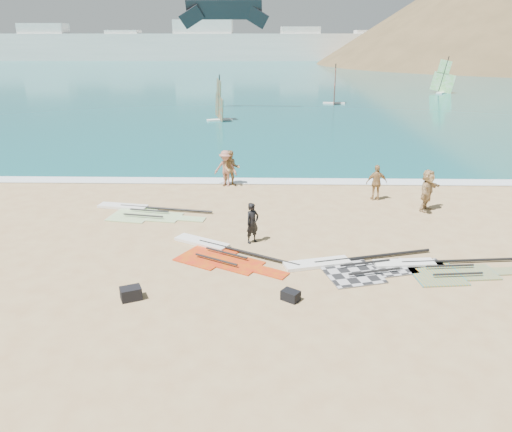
{
  "coord_description": "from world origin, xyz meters",
  "views": [
    {
      "loc": [
        0.1,
        -14.29,
        7.66
      ],
      "look_at": [
        -0.32,
        4.0,
        1.0
      ],
      "focal_mm": 35.0,
      "sensor_mm": 36.0,
      "label": 1
    }
  ],
  "objects_px": {
    "rig_grey": "(352,266)",
    "beachgoer_left": "(231,168)",
    "rig_green": "(141,211)",
    "rig_red": "(218,252)",
    "gear_bag_far": "(291,295)",
    "beachgoer_right": "(427,190)",
    "gear_bag_near": "(131,293)",
    "rig_orange": "(437,268)",
    "beachgoer_back": "(377,183)",
    "beachgoer_mid": "(226,168)",
    "person_wetsuit": "(252,223)"
  },
  "relations": [
    {
      "from": "beachgoer_mid",
      "to": "beachgoer_back",
      "type": "height_order",
      "value": "beachgoer_mid"
    },
    {
      "from": "person_wetsuit",
      "to": "beachgoer_right",
      "type": "xyz_separation_m",
      "value": [
        7.89,
        3.97,
        0.17
      ]
    },
    {
      "from": "rig_orange",
      "to": "beachgoer_mid",
      "type": "relative_size",
      "value": 2.64
    },
    {
      "from": "rig_red",
      "to": "beachgoer_mid",
      "type": "relative_size",
      "value": 2.51
    },
    {
      "from": "rig_red",
      "to": "person_wetsuit",
      "type": "relative_size",
      "value": 3.0
    },
    {
      "from": "rig_green",
      "to": "rig_red",
      "type": "distance_m",
      "value": 5.98
    },
    {
      "from": "rig_red",
      "to": "rig_grey",
      "type": "bearing_deg",
      "value": 17.13
    },
    {
      "from": "beachgoer_mid",
      "to": "rig_red",
      "type": "bearing_deg",
      "value": -73.71
    },
    {
      "from": "beachgoer_mid",
      "to": "beachgoer_right",
      "type": "height_order",
      "value": "beachgoer_right"
    },
    {
      "from": "beachgoer_mid",
      "to": "beachgoer_right",
      "type": "relative_size",
      "value": 0.99
    },
    {
      "from": "beachgoer_right",
      "to": "rig_orange",
      "type": "bearing_deg",
      "value": -155.84
    },
    {
      "from": "rig_orange",
      "to": "beachgoer_back",
      "type": "bearing_deg",
      "value": 88.41
    },
    {
      "from": "person_wetsuit",
      "to": "beachgoer_left",
      "type": "distance_m",
      "value": 7.89
    },
    {
      "from": "rig_orange",
      "to": "beachgoer_left",
      "type": "bearing_deg",
      "value": 122.23
    },
    {
      "from": "rig_red",
      "to": "beachgoer_right",
      "type": "xyz_separation_m",
      "value": [
        9.15,
        5.08,
        0.92
      ]
    },
    {
      "from": "rig_orange",
      "to": "person_wetsuit",
      "type": "xyz_separation_m",
      "value": [
        -6.46,
        2.27,
        0.76
      ]
    },
    {
      "from": "rig_orange",
      "to": "gear_bag_near",
      "type": "bearing_deg",
      "value": -172.87
    },
    {
      "from": "rig_grey",
      "to": "gear_bag_far",
      "type": "distance_m",
      "value": 3.25
    },
    {
      "from": "rig_orange",
      "to": "beachgoer_mid",
      "type": "bearing_deg",
      "value": 123.24
    },
    {
      "from": "beachgoer_mid",
      "to": "gear_bag_far",
      "type": "bearing_deg",
      "value": -62.7
    },
    {
      "from": "beachgoer_right",
      "to": "rig_grey",
      "type": "bearing_deg",
      "value": -178.18
    },
    {
      "from": "beachgoer_mid",
      "to": "rig_grey",
      "type": "bearing_deg",
      "value": -48.6
    },
    {
      "from": "beachgoer_left",
      "to": "beachgoer_back",
      "type": "xyz_separation_m",
      "value": [
        7.27,
        -2.27,
        -0.08
      ]
    },
    {
      "from": "gear_bag_near",
      "to": "rig_grey",
      "type": "bearing_deg",
      "value": 18.48
    },
    {
      "from": "gear_bag_far",
      "to": "beachgoer_right",
      "type": "xyz_separation_m",
      "value": [
        6.59,
        8.48,
        0.82
      ]
    },
    {
      "from": "gear_bag_near",
      "to": "beachgoer_mid",
      "type": "distance_m",
      "value": 12.51
    },
    {
      "from": "rig_red",
      "to": "gear_bag_far",
      "type": "height_order",
      "value": "gear_bag_far"
    },
    {
      "from": "rig_orange",
      "to": "beachgoer_right",
      "type": "xyz_separation_m",
      "value": [
        1.43,
        6.24,
        0.93
      ]
    },
    {
      "from": "rig_red",
      "to": "gear_bag_far",
      "type": "xyz_separation_m",
      "value": [
        2.56,
        -3.39,
        0.11
      ]
    },
    {
      "from": "gear_bag_near",
      "to": "gear_bag_far",
      "type": "relative_size",
      "value": 1.17
    },
    {
      "from": "rig_grey",
      "to": "beachgoer_left",
      "type": "height_order",
      "value": "beachgoer_left"
    },
    {
      "from": "rig_green",
      "to": "beachgoer_mid",
      "type": "height_order",
      "value": "beachgoer_mid"
    },
    {
      "from": "rig_grey",
      "to": "beachgoer_right",
      "type": "bearing_deg",
      "value": 38.97
    },
    {
      "from": "beachgoer_mid",
      "to": "beachgoer_right",
      "type": "distance_m",
      "value": 10.28
    },
    {
      "from": "rig_green",
      "to": "beachgoer_left",
      "type": "xyz_separation_m",
      "value": [
        3.85,
        4.41,
        0.91
      ]
    },
    {
      "from": "rig_red",
      "to": "gear_bag_near",
      "type": "height_order",
      "value": "gear_bag_near"
    },
    {
      "from": "person_wetsuit",
      "to": "beachgoer_left",
      "type": "xyz_separation_m",
      "value": [
        -1.37,
        7.77,
        0.16
      ]
    },
    {
      "from": "person_wetsuit",
      "to": "gear_bag_far",
      "type": "bearing_deg",
      "value": -115.05
    },
    {
      "from": "rig_red",
      "to": "beachgoer_right",
      "type": "relative_size",
      "value": 2.49
    },
    {
      "from": "beachgoer_left",
      "to": "beachgoer_mid",
      "type": "relative_size",
      "value": 1.0
    },
    {
      "from": "gear_bag_far",
      "to": "person_wetsuit",
      "type": "bearing_deg",
      "value": 106.12
    },
    {
      "from": "rig_green",
      "to": "gear_bag_near",
      "type": "height_order",
      "value": "gear_bag_near"
    },
    {
      "from": "beachgoer_mid",
      "to": "beachgoer_back",
      "type": "xyz_separation_m",
      "value": [
        7.56,
        -2.27,
        -0.09
      ]
    },
    {
      "from": "gear_bag_near",
      "to": "beachgoer_right",
      "type": "distance_m",
      "value": 14.33
    },
    {
      "from": "rig_grey",
      "to": "person_wetsuit",
      "type": "relative_size",
      "value": 3.54
    },
    {
      "from": "gear_bag_far",
      "to": "beachgoer_right",
      "type": "bearing_deg",
      "value": 52.15
    },
    {
      "from": "rig_grey",
      "to": "beachgoer_left",
      "type": "xyz_separation_m",
      "value": [
        -4.92,
        9.94,
        0.91
      ]
    },
    {
      "from": "rig_grey",
      "to": "beachgoer_back",
      "type": "bearing_deg",
      "value": 57.19
    },
    {
      "from": "beachgoer_mid",
      "to": "beachgoer_left",
      "type": "bearing_deg",
      "value": 13.76
    },
    {
      "from": "gear_bag_near",
      "to": "beachgoer_right",
      "type": "relative_size",
      "value": 0.32
    }
  ]
}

